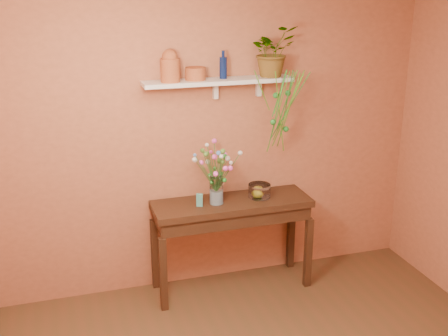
# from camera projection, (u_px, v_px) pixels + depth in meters

# --- Properties ---
(room) EXTENTS (4.04, 4.04, 2.70)m
(room) POSITION_uv_depth(u_px,v_px,m) (304.00, 233.00, 3.20)
(room) COLOR #55341F
(room) RESTS_ON ground
(sideboard) EXTENTS (1.42, 0.46, 0.86)m
(sideboard) POSITION_uv_depth(u_px,v_px,m) (232.00, 214.00, 5.02)
(sideboard) COLOR #3C2115
(sideboard) RESTS_ON ground
(wall_shelf) EXTENTS (1.30, 0.24, 0.19)m
(wall_shelf) POSITION_uv_depth(u_px,v_px,m) (220.00, 82.00, 4.73)
(wall_shelf) COLOR white
(wall_shelf) RESTS_ON room
(terracotta_jug) EXTENTS (0.21, 0.21, 0.27)m
(terracotta_jug) POSITION_uv_depth(u_px,v_px,m) (170.00, 66.00, 4.54)
(terracotta_jug) COLOR #A9522D
(terracotta_jug) RESTS_ON wall_shelf
(terracotta_pot) EXTENTS (0.22, 0.22, 0.11)m
(terracotta_pot) POSITION_uv_depth(u_px,v_px,m) (195.00, 74.00, 4.66)
(terracotta_pot) COLOR #A9522D
(terracotta_pot) RESTS_ON wall_shelf
(blue_bottle) EXTENTS (0.08, 0.08, 0.24)m
(blue_bottle) POSITION_uv_depth(u_px,v_px,m) (223.00, 67.00, 4.72)
(blue_bottle) COLOR #0B1846
(blue_bottle) RESTS_ON wall_shelf
(spider_plant) EXTENTS (0.46, 0.42, 0.43)m
(spider_plant) POSITION_uv_depth(u_px,v_px,m) (272.00, 51.00, 4.78)
(spider_plant) COLOR #237726
(spider_plant) RESTS_ON wall_shelf
(plant_fronds) EXTENTS (0.42, 0.42, 0.75)m
(plant_fronds) POSITION_uv_depth(u_px,v_px,m) (282.00, 108.00, 4.79)
(plant_fronds) COLOR #237726
(plant_fronds) RESTS_ON wall_shelf
(glass_vase) EXTENTS (0.12, 0.12, 0.25)m
(glass_vase) POSITION_uv_depth(u_px,v_px,m) (216.00, 192.00, 4.89)
(glass_vase) COLOR white
(glass_vase) RESTS_ON sideboard
(bouquet) EXTENTS (0.45, 0.40, 0.44)m
(bouquet) POSITION_uv_depth(u_px,v_px,m) (217.00, 162.00, 4.80)
(bouquet) COLOR #386B28
(bouquet) RESTS_ON glass_vase
(glass_bowl) EXTENTS (0.20, 0.20, 0.12)m
(glass_bowl) POSITION_uv_depth(u_px,v_px,m) (259.00, 191.00, 5.05)
(glass_bowl) COLOR white
(glass_bowl) RESTS_ON sideboard
(lemon) EXTENTS (0.08, 0.08, 0.08)m
(lemon) POSITION_uv_depth(u_px,v_px,m) (258.00, 193.00, 5.03)
(lemon) COLOR gold
(lemon) RESTS_ON glass_bowl
(carton) EXTENTS (0.06, 0.06, 0.11)m
(carton) POSITION_uv_depth(u_px,v_px,m) (200.00, 200.00, 4.85)
(carton) COLOR teal
(carton) RESTS_ON sideboard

